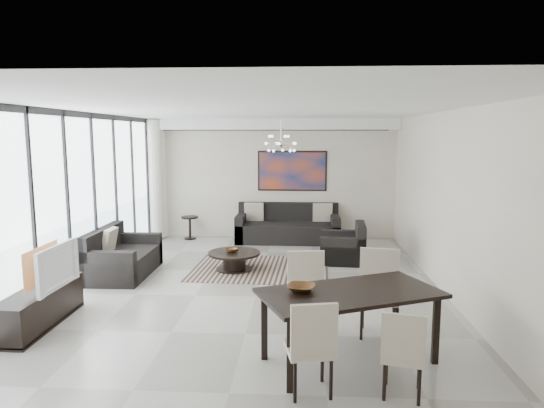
# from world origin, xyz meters

# --- Properties ---
(room_shell) EXTENTS (6.00, 9.00, 2.90)m
(room_shell) POSITION_xyz_m (0.46, 0.00, 1.45)
(room_shell) COLOR #A8A39B
(room_shell) RESTS_ON ground
(window_wall) EXTENTS (0.37, 8.95, 2.90)m
(window_wall) POSITION_xyz_m (-2.86, 0.00, 1.47)
(window_wall) COLOR silver
(window_wall) RESTS_ON floor
(soffit) EXTENTS (5.98, 0.40, 0.26)m
(soffit) POSITION_xyz_m (0.00, 4.30, 2.77)
(soffit) COLOR white
(soffit) RESTS_ON room_shell
(painting) EXTENTS (1.68, 0.04, 0.98)m
(painting) POSITION_xyz_m (0.50, 4.47, 1.65)
(painting) COLOR #B54119
(painting) RESTS_ON room_shell
(chandelier) EXTENTS (0.66, 0.66, 0.71)m
(chandelier) POSITION_xyz_m (0.30, 2.50, 2.35)
(chandelier) COLOR silver
(chandelier) RESTS_ON room_shell
(rug) EXTENTS (2.64, 2.08, 0.01)m
(rug) POSITION_xyz_m (-0.04, 1.59, 0.01)
(rug) COLOR black
(rug) RESTS_ON floor
(coffee_table) EXTENTS (0.98, 0.98, 0.34)m
(coffee_table) POSITION_xyz_m (-0.54, 1.50, 0.19)
(coffee_table) COLOR black
(coffee_table) RESTS_ON floor
(bowl_coffee) EXTENTS (0.25, 0.25, 0.08)m
(bowl_coffee) POSITION_xyz_m (-0.57, 1.49, 0.38)
(bowl_coffee) COLOR brown
(bowl_coffee) RESTS_ON coffee_table
(sofa_main) EXTENTS (2.43, 1.00, 0.88)m
(sofa_main) POSITION_xyz_m (0.41, 4.08, 0.30)
(sofa_main) COLOR black
(sofa_main) RESTS_ON floor
(loveseat) EXTENTS (0.95, 1.69, 0.85)m
(loveseat) POSITION_xyz_m (-2.55, 1.08, 0.29)
(loveseat) COLOR black
(loveseat) RESTS_ON floor
(armchair) EXTENTS (0.93, 0.98, 0.78)m
(armchair) POSITION_xyz_m (1.59, 2.24, 0.27)
(armchair) COLOR black
(armchair) RESTS_ON floor
(side_table) EXTENTS (0.41, 0.41, 0.56)m
(side_table) POSITION_xyz_m (-1.98, 4.15, 0.38)
(side_table) COLOR black
(side_table) RESTS_ON floor
(tv_console) EXTENTS (0.46, 1.62, 0.51)m
(tv_console) POSITION_xyz_m (-2.76, -1.32, 0.25)
(tv_console) COLOR black
(tv_console) RESTS_ON floor
(television) EXTENTS (0.16, 1.01, 0.58)m
(television) POSITION_xyz_m (-2.60, -1.26, 0.80)
(television) COLOR gray
(television) RESTS_ON tv_console
(dining_table) EXTENTS (2.18, 1.68, 0.81)m
(dining_table) POSITION_xyz_m (1.24, -2.12, 0.73)
(dining_table) COLOR black
(dining_table) RESTS_ON floor
(dining_chair_sw) EXTENTS (0.53, 0.53, 0.97)m
(dining_chair_sw) POSITION_xyz_m (0.80, -2.89, 0.56)
(dining_chair_sw) COLOR #BFB59E
(dining_chair_sw) RESTS_ON floor
(dining_chair_se) EXTENTS (0.49, 0.49, 0.88)m
(dining_chair_se) POSITION_xyz_m (1.67, -2.89, 0.50)
(dining_chair_se) COLOR #BFB59E
(dining_chair_se) RESTS_ON floor
(dining_chair_nw) EXTENTS (0.53, 0.53, 1.04)m
(dining_chair_nw) POSITION_xyz_m (0.78, -1.30, 0.60)
(dining_chair_nw) COLOR #BFB59E
(dining_chair_nw) RESTS_ON floor
(dining_chair_ne) EXTENTS (0.57, 0.57, 1.08)m
(dining_chair_ne) POSITION_xyz_m (1.70, -1.27, 0.62)
(dining_chair_ne) COLOR #BFB59E
(dining_chair_ne) RESTS_ON floor
(bowl_dining) EXTENTS (0.36, 0.36, 0.07)m
(bowl_dining) POSITION_xyz_m (0.71, -2.16, 0.85)
(bowl_dining) COLOR brown
(bowl_dining) RESTS_ON dining_table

